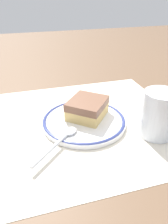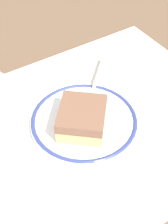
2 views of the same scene
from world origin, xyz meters
name	(u,v)px [view 1 (image 1 of 2)]	position (x,y,z in m)	size (l,w,h in m)	color
ground_plane	(74,124)	(0.00, 0.00, 0.00)	(2.40, 2.40, 0.00)	brown
placemat	(74,123)	(0.00, 0.00, 0.00)	(0.52, 0.43, 0.00)	beige
plate	(84,121)	(-0.02, 0.01, 0.01)	(0.19, 0.19, 0.01)	white
cake_slice	(87,108)	(-0.03, -0.01, 0.03)	(0.12, 0.12, 0.04)	#DBB76B
spoon	(62,139)	(0.04, 0.07, 0.02)	(0.11, 0.11, 0.01)	silver
cup	(158,117)	(-0.16, 0.09, 0.04)	(0.07, 0.07, 0.10)	silver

